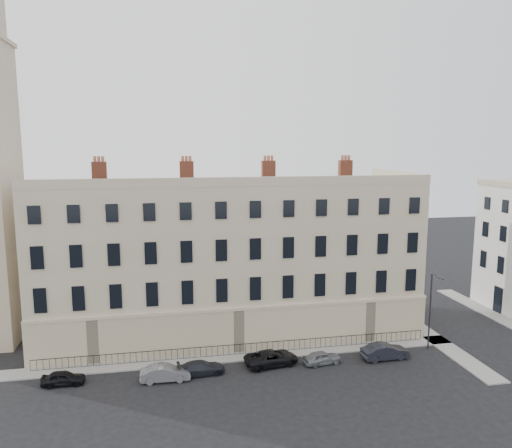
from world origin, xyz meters
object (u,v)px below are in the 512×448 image
at_px(car_a, 63,378).
at_px(car_e, 322,358).
at_px(car_c, 201,368).
at_px(car_f, 385,352).
at_px(car_b, 165,373).
at_px(streetlamp, 431,308).
at_px(car_d, 272,358).

relative_size(car_a, car_e, 1.00).
bearing_deg(car_c, car_f, -96.11).
bearing_deg(car_a, car_b, -95.33).
xyz_separation_m(car_c, car_f, (16.02, -0.14, 0.13)).
height_order(car_b, car_f, car_f).
height_order(car_c, streetlamp, streetlamp).
bearing_deg(car_e, car_a, 80.81).
bearing_deg(car_a, car_e, -90.00).
distance_m(car_a, car_c, 10.71).
relative_size(car_e, car_f, 0.79).
height_order(car_e, car_f, car_f).
xyz_separation_m(car_c, car_d, (6.02, 0.58, 0.08)).
relative_size(car_c, streetlamp, 0.55).
relative_size(car_f, streetlamp, 0.59).
xyz_separation_m(car_a, car_f, (26.73, -0.42, 0.13)).
bearing_deg(streetlamp, car_f, -152.06).
bearing_deg(car_a, car_f, -90.15).
height_order(car_a, car_b, car_b).
xyz_separation_m(car_d, car_e, (4.29, -0.57, -0.08)).
height_order(car_b, streetlamp, streetlamp).
bearing_deg(streetlamp, car_a, -164.89).
bearing_deg(car_c, car_a, 82.92).
xyz_separation_m(car_b, car_c, (2.89, 0.56, -0.08)).
bearing_deg(car_f, car_a, 86.92).
relative_size(car_b, car_f, 0.94).
bearing_deg(car_c, streetlamp, -92.54).
distance_m(car_a, car_d, 16.73).
distance_m(car_e, car_f, 5.71).
relative_size(car_d, car_f, 1.11).
height_order(car_b, car_e, car_b).
xyz_separation_m(car_a, car_b, (7.81, -0.83, 0.09)).
bearing_deg(car_d, car_e, -107.34).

